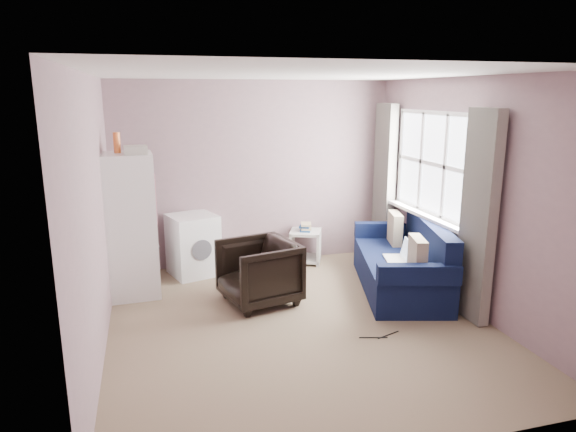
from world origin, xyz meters
name	(u,v)px	position (x,y,z in m)	size (l,w,h in m)	color
room	(301,205)	(0.02, 0.01, 1.25)	(3.84, 4.24, 2.54)	#806B53
armchair	(259,269)	(-0.28, 0.64, 0.40)	(0.77, 0.72, 0.79)	black
fridge	(130,225)	(-1.65, 1.27, 0.85)	(0.60, 0.60, 1.90)	silver
washing_machine	(193,244)	(-0.91, 1.79, 0.42)	(0.71, 0.71, 0.80)	silver
side_table	(305,244)	(0.65, 1.86, 0.27)	(0.54, 0.54, 0.57)	silver
sofa	(405,264)	(1.50, 0.57, 0.31)	(1.34, 2.07, 0.85)	#0C1437
window_dressing	(424,197)	(1.78, 0.70, 1.11)	(0.17, 2.62, 2.18)	white
floor_cables	(381,336)	(0.69, -0.52, 0.01)	(0.44, 0.11, 0.01)	black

